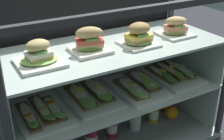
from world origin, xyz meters
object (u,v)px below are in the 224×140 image
object	(u,v)px
plated_roll_sandwich_far_right	(39,56)
plated_roll_sandwich_near_right_corner	(139,36)
open_sandwich_tray_near_left_corner	(90,94)
juice_bottle_near_post	(112,124)
orange_fruit_near_left_post	(172,113)
open_sandwich_tray_mid_right	(172,73)
plated_roll_sandwich_far_left	(176,28)
juice_bottle_front_right_end	(135,116)
orange_fruit_beside_bottles	(165,106)
juice_bottle_front_fourth	(92,135)
open_sandwich_tray_right_of_center	(41,112)
open_sandwich_tray_near_right_corner	(137,86)
plated_roll_sandwich_center	(90,42)
juice_bottle_back_center	(154,110)

from	to	relation	value
plated_roll_sandwich_far_right	plated_roll_sandwich_near_right_corner	world-z (taller)	plated_roll_sandwich_near_right_corner
open_sandwich_tray_near_left_corner	juice_bottle_near_post	xyz separation A→B (m)	(0.14, 0.01, -0.24)
plated_roll_sandwich_near_right_corner	orange_fruit_near_left_post	size ratio (longest dim) A/B	2.07
open_sandwich_tray_mid_right	plated_roll_sandwich_far_left	bearing A→B (deg)	-134.54
juice_bottle_near_post	juice_bottle_front_right_end	size ratio (longest dim) A/B	1.02
plated_roll_sandwich_far_right	plated_roll_sandwich_near_right_corner	distance (m)	0.51
orange_fruit_beside_bottles	open_sandwich_tray_mid_right	bearing A→B (deg)	-120.52
plated_roll_sandwich_far_right	orange_fruit_beside_bottles	xyz separation A→B (m)	(0.85, 0.12, -0.59)
plated_roll_sandwich_far_left	juice_bottle_front_fourth	bearing A→B (deg)	176.47
open_sandwich_tray_mid_right	orange_fruit_near_left_post	world-z (taller)	open_sandwich_tray_mid_right
plated_roll_sandwich_far_right	juice_bottle_front_right_end	world-z (taller)	plated_roll_sandwich_far_right
juice_bottle_front_right_end	orange_fruit_beside_bottles	distance (m)	0.30
open_sandwich_tray_right_of_center	open_sandwich_tray_near_left_corner	bearing A→B (deg)	6.87
open_sandwich_tray_right_of_center	orange_fruit_beside_bottles	xyz separation A→B (m)	(0.86, 0.11, -0.30)
open_sandwich_tray_near_right_corner	plated_roll_sandwich_center	bearing A→B (deg)	175.46
plated_roll_sandwich_far_right	juice_bottle_front_right_end	xyz separation A→B (m)	(0.56, 0.06, -0.53)
plated_roll_sandwich_far_right	open_sandwich_tray_mid_right	distance (m)	0.84
plated_roll_sandwich_near_right_corner	juice_bottle_back_center	distance (m)	0.58
juice_bottle_front_right_end	juice_bottle_front_fourth	bearing A→B (deg)	-175.94
open_sandwich_tray_near_left_corner	open_sandwich_tray_near_right_corner	xyz separation A→B (m)	(0.27, -0.05, -0.00)
plated_roll_sandwich_far_right	open_sandwich_tray_near_right_corner	xyz separation A→B (m)	(0.53, 0.00, -0.29)
orange_fruit_beside_bottles	plated_roll_sandwich_far_left	bearing A→B (deg)	-124.14
open_sandwich_tray_near_left_corner	juice_bottle_near_post	size ratio (longest dim) A/B	1.64
plated_roll_sandwich_center	orange_fruit_beside_bottles	size ratio (longest dim) A/B	2.55
juice_bottle_near_post	orange_fruit_near_left_post	xyz separation A→B (m)	(0.43, -0.03, -0.05)
juice_bottle_near_post	orange_fruit_beside_bottles	distance (m)	0.46
plated_roll_sandwich_near_right_corner	juice_bottle_front_fourth	distance (m)	0.61
plated_roll_sandwich_center	open_sandwich_tray_near_right_corner	size ratio (longest dim) A/B	0.48
plated_roll_sandwich_far_right	open_sandwich_tray_near_right_corner	bearing A→B (deg)	0.07
plated_roll_sandwich_center	juice_bottle_front_right_end	xyz separation A→B (m)	(0.31, 0.03, -0.54)
open_sandwich_tray_near_left_corner	open_sandwich_tray_mid_right	distance (m)	0.54
juice_bottle_near_post	open_sandwich_tray_right_of_center	bearing A→B (deg)	-173.83
plated_roll_sandwich_center	juice_bottle_front_fourth	bearing A→B (deg)	96.52
open_sandwich_tray_mid_right	juice_bottle_front_right_end	world-z (taller)	open_sandwich_tray_mid_right
open_sandwich_tray_near_right_corner	juice_bottle_front_fourth	distance (m)	0.37
open_sandwich_tray_near_left_corner	juice_bottle_near_post	distance (m)	0.28
plated_roll_sandwich_far_right	open_sandwich_tray_right_of_center	xyz separation A→B (m)	(-0.02, 0.01, -0.29)
open_sandwich_tray_near_right_corner	juice_bottle_near_post	xyz separation A→B (m)	(-0.13, 0.06, -0.24)
plated_roll_sandwich_near_right_corner	plated_roll_sandwich_far_left	size ratio (longest dim) A/B	1.01
open_sandwich_tray_mid_right	juice_bottle_near_post	xyz separation A→B (m)	(-0.40, 0.03, -0.24)
juice_bottle_front_fourth	orange_fruit_near_left_post	size ratio (longest dim) A/B	2.49
plated_roll_sandwich_far_right	juice_bottle_front_fourth	bearing A→B (deg)	7.63
plated_roll_sandwich_far_right	plated_roll_sandwich_far_left	world-z (taller)	plated_roll_sandwich_far_right
plated_roll_sandwich_far_right	plated_roll_sandwich_center	size ratio (longest dim) A/B	1.12
open_sandwich_tray_right_of_center	plated_roll_sandwich_far_right	bearing A→B (deg)	-43.19
orange_fruit_near_left_post	juice_bottle_front_fourth	bearing A→B (deg)	179.47
juice_bottle_back_center	orange_fruit_beside_bottles	distance (m)	0.17
open_sandwich_tray_near_left_corner	juice_bottle_front_right_end	bearing A→B (deg)	1.61
plated_roll_sandwich_far_left	open_sandwich_tray_near_right_corner	xyz separation A→B (m)	(-0.24, -0.00, -0.29)
plated_roll_sandwich_center	open_sandwich_tray_near_left_corner	size ratio (longest dim) A/B	0.48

